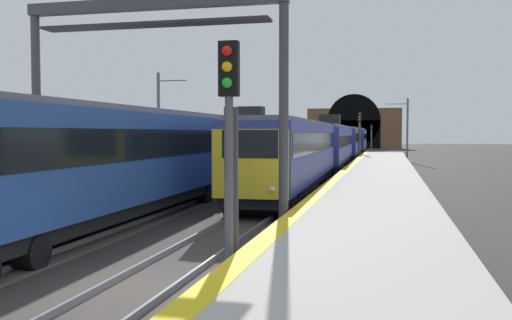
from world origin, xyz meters
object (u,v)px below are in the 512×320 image
railway_signal_near (229,144)px  catenary_mast_near (407,129)px  train_adjacent_platform (250,146)px  railway_signal_mid (360,132)px  railway_signal_far (371,135)px  overhead_signal_gantry (153,59)px  train_main_approaching (339,143)px  catenary_mast_far (159,124)px

railway_signal_near → catenary_mast_near: size_ratio=0.71×
train_adjacent_platform → railway_signal_mid: bearing=164.4°
train_adjacent_platform → railway_signal_mid: size_ratio=10.71×
train_adjacent_platform → railway_signal_far: 64.64m
overhead_signal_gantry → train_adjacent_platform: bearing=5.8°
railway_signal_near → railway_signal_far: 91.11m
train_adjacent_platform → train_main_approaching: bearing=167.6°
train_adjacent_platform → catenary_mast_near: (26.76, -11.14, 1.29)m
train_adjacent_platform → catenary_mast_far: bearing=-93.0°
train_adjacent_platform → railway_signal_mid: (22.56, -6.21, 0.93)m
catenary_mast_near → catenary_mast_far: (-26.43, 17.96, 0.25)m
railway_signal_mid → catenary_mast_far: size_ratio=0.72×
railway_signal_mid → railway_signal_far: (41.78, 0.00, -0.50)m
train_adjacent_platform → overhead_signal_gantry: 21.45m
train_main_approaching → catenary_mast_near: 9.74m
train_adjacent_platform → catenary_mast_far: size_ratio=7.71×
railway_signal_far → catenary_mast_far: size_ratio=0.62×
train_main_approaching → railway_signal_far: 44.43m
train_main_approaching → train_adjacent_platform: size_ratio=1.32×
train_adjacent_platform → railway_signal_far: size_ratio=12.38×
catenary_mast_far → train_main_approaching: bearing=-29.6°
train_main_approaching → railway_signal_far: bearing=176.6°
train_adjacent_platform → railway_signal_near: train_adjacent_platform is taller
railway_signal_near → railway_signal_far: railway_signal_near is taller
train_main_approaching → railway_signal_near: (-46.72, -1.89, 0.81)m
railway_signal_mid → catenary_mast_far: bearing=-30.4°
train_main_approaching → overhead_signal_gantry: (-41.07, 2.16, 3.27)m
train_main_approaching → railway_signal_mid: (2.61, -1.89, 1.05)m
catenary_mast_near → overhead_signal_gantry: bearing=169.4°
railway_signal_far → catenary_mast_far: catenary_mast_far is taller
catenary_mast_near → railway_signal_mid: bearing=130.4°
railway_signal_far → catenary_mast_near: bearing=7.5°
train_main_approaching → overhead_signal_gantry: 41.25m
railway_signal_far → overhead_signal_gantry: overhead_signal_gantry is taller
railway_signal_mid → catenary_mast_far: catenary_mast_far is taller
railway_signal_mid → catenary_mast_near: bearing=130.4°
railway_signal_far → catenary_mast_near: 37.91m
train_main_approaching → catenary_mast_far: 22.63m
train_main_approaching → overhead_signal_gantry: size_ratio=9.11×
train_main_approaching → train_adjacent_platform: train_adjacent_platform is taller
railway_signal_far → catenary_mast_near: size_ratio=0.67×
overhead_signal_gantry → railway_signal_mid: bearing=-5.3°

